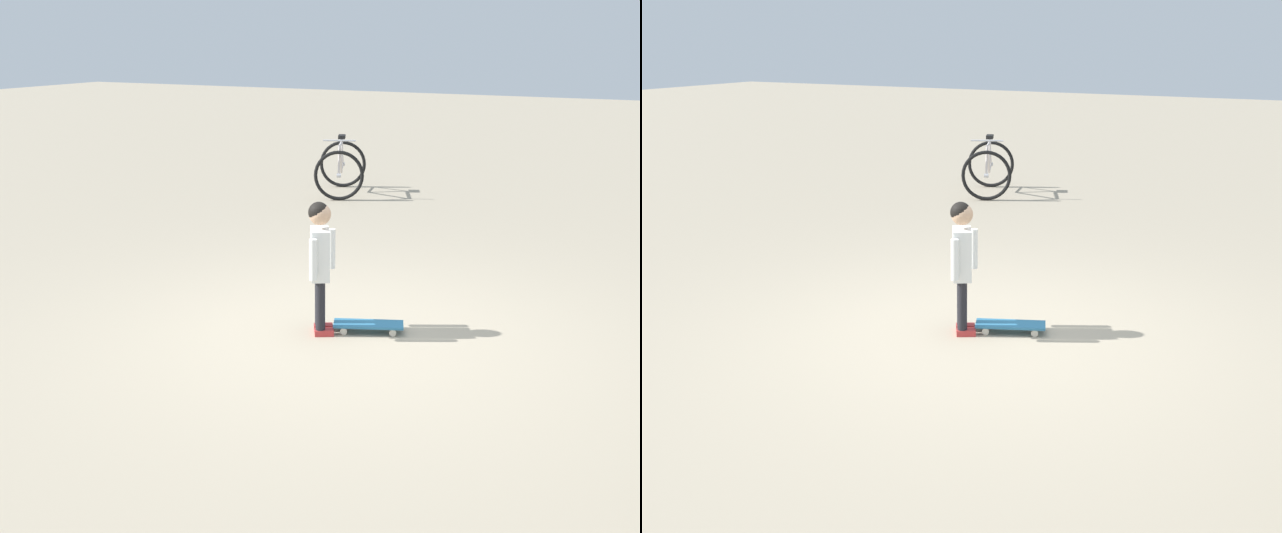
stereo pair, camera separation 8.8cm
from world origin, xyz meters
TOP-DOWN VIEW (x-y plane):
  - ground_plane at (0.00, 0.00)m, footprint 50.00×50.00m
  - child_person at (0.20, 0.07)m, footprint 0.26×0.41m
  - skateboard at (-0.13, -0.12)m, footprint 0.58×0.38m
  - bicycle_far at (2.47, -5.13)m, footprint 1.06×1.26m

SIDE VIEW (x-z plane):
  - ground_plane at x=0.00m, z-range 0.00..0.00m
  - skateboard at x=-0.13m, z-range 0.02..0.10m
  - bicycle_far at x=2.47m, z-range -0.04..0.80m
  - child_person at x=0.20m, z-range 0.13..1.19m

